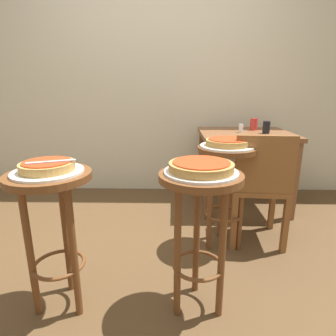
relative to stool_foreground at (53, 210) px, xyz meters
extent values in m
plane|color=brown|center=(0.42, 0.27, -0.56)|extent=(6.00, 6.00, 0.00)
cube|color=beige|center=(0.42, 1.92, 0.94)|extent=(6.00, 0.10, 3.00)
cylinder|color=brown|center=(0.00, 0.00, 0.18)|extent=(0.41, 0.41, 0.03)
cylinder|color=brown|center=(0.00, 0.13, -0.20)|extent=(0.04, 0.04, 0.72)
cylinder|color=brown|center=(-0.11, -0.06, -0.20)|extent=(0.04, 0.04, 0.72)
cylinder|color=brown|center=(0.11, -0.06, -0.20)|extent=(0.04, 0.04, 0.72)
torus|color=brown|center=(0.00, 0.00, -0.31)|extent=(0.27, 0.27, 0.02)
cylinder|color=white|center=(0.00, 0.00, 0.20)|extent=(0.34, 0.34, 0.01)
cylinder|color=tan|center=(0.00, 0.00, 0.23)|extent=(0.25, 0.25, 0.04)
cylinder|color=red|center=(0.00, 0.00, 0.25)|extent=(0.22, 0.22, 0.01)
cylinder|color=brown|center=(0.73, 0.01, 0.18)|extent=(0.41, 0.41, 0.03)
cylinder|color=brown|center=(0.73, 0.13, -0.20)|extent=(0.04, 0.04, 0.72)
cylinder|color=brown|center=(0.62, -0.06, -0.20)|extent=(0.04, 0.04, 0.72)
cylinder|color=brown|center=(0.84, -0.06, -0.20)|extent=(0.04, 0.04, 0.72)
torus|color=brown|center=(0.73, 0.01, -0.31)|extent=(0.27, 0.27, 0.02)
cylinder|color=silver|center=(0.73, 0.01, 0.20)|extent=(0.36, 0.36, 0.01)
cylinder|color=#B78442|center=(0.73, 0.01, 0.23)|extent=(0.31, 0.31, 0.04)
cylinder|color=red|center=(0.73, 0.01, 0.25)|extent=(0.27, 0.27, 0.01)
cylinder|color=brown|center=(0.97, 0.64, 0.18)|extent=(0.41, 0.41, 0.03)
cylinder|color=brown|center=(0.97, 0.77, -0.20)|extent=(0.04, 0.04, 0.72)
cylinder|color=brown|center=(0.86, 0.58, -0.20)|extent=(0.04, 0.04, 0.72)
cylinder|color=brown|center=(1.08, 0.58, -0.20)|extent=(0.04, 0.04, 0.72)
torus|color=brown|center=(0.97, 0.64, -0.31)|extent=(0.27, 0.27, 0.02)
cylinder|color=white|center=(0.97, 0.64, 0.20)|extent=(0.38, 0.38, 0.01)
cylinder|color=#B78442|center=(0.97, 0.64, 0.23)|extent=(0.30, 0.30, 0.04)
cylinder|color=red|center=(0.97, 0.64, 0.25)|extent=(0.26, 0.26, 0.01)
cube|color=brown|center=(1.29, 1.41, 0.16)|extent=(0.85, 0.74, 0.04)
cube|color=brown|center=(0.91, 1.09, -0.21)|extent=(0.06, 0.06, 0.71)
cube|color=brown|center=(1.67, 1.09, -0.21)|extent=(0.06, 0.06, 0.71)
cube|color=brown|center=(0.91, 1.74, -0.21)|extent=(0.06, 0.06, 0.71)
cube|color=brown|center=(1.67, 1.74, -0.21)|extent=(0.06, 0.06, 0.71)
cylinder|color=black|center=(1.46, 1.33, 0.24)|extent=(0.07, 0.07, 0.11)
cylinder|color=red|center=(1.40, 1.55, 0.24)|extent=(0.07, 0.07, 0.12)
cylinder|color=white|center=(1.24, 1.39, 0.22)|extent=(0.04, 0.04, 0.08)
cube|color=brown|center=(1.23, 0.74, -0.13)|extent=(0.43, 0.43, 0.04)
cube|color=brown|center=(1.22, 0.56, 0.09)|extent=(0.40, 0.06, 0.40)
cube|color=brown|center=(1.43, 0.91, -0.36)|extent=(0.04, 0.04, 0.42)
cube|color=brown|center=(1.07, 0.93, -0.36)|extent=(0.04, 0.04, 0.42)
cube|color=brown|center=(1.40, 0.55, -0.36)|extent=(0.04, 0.04, 0.42)
cube|color=brown|center=(1.04, 0.58, -0.36)|extent=(0.04, 0.04, 0.42)
cube|color=silver|center=(0.03, -0.02, 0.25)|extent=(0.22, 0.10, 0.01)
camera|label=1|loc=(0.60, -1.28, 0.58)|focal=30.16mm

